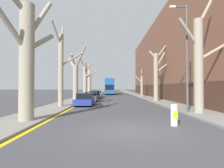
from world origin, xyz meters
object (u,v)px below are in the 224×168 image
Objects in this scene: street_tree_left_2 at (76,79)px; street_tree_right_0 at (199,63)px; lamp_post at (186,53)px; street_tree_right_2 at (141,84)px; street_tree_left_0 at (27,55)px; street_tree_left_4 at (89,80)px; street_tree_right_1 at (157,74)px; parked_car_1 at (91,97)px; parked_car_2 at (95,95)px; street_tree_left_1 at (61,67)px; double_decker_bus at (110,86)px; parked_car_3 at (97,94)px; traffic_bollard at (174,115)px; parked_car_0 at (85,100)px; street_tree_left_3 at (86,80)px.

street_tree_right_0 reaches higher than street_tree_left_2.
street_tree_right_2 is at bearing 88.48° from lamp_post.
street_tree_right_0 is (11.46, 2.89, -0.02)m from street_tree_left_0.
street_tree_left_2 is at bearing -89.19° from street_tree_left_4.
street_tree_left_2 is 11.50m from street_tree_right_1.
street_tree_right_1 is 1.01× the size of lamp_post.
street_tree_right_0 is 2.15× the size of parked_car_1.
street_tree_right_1 is 9.96m from parked_car_1.
street_tree_left_4 is 1.63× the size of parked_car_2.
lamp_post is at bearing -45.97° from street_tree_left_2.
street_tree_left_1 reaches higher than double_decker_bus.
double_decker_bus is 2.66× the size of parked_car_3.
traffic_bollard is at bearing -74.90° from street_tree_left_4.
street_tree_right_1 is at bearing 2.63° from street_tree_left_2.
street_tree_left_1 is 32.86m from double_decker_bus.
street_tree_left_4 is 1.15× the size of street_tree_right_2.
traffic_bollard is at bearing -101.60° from street_tree_right_1.
street_tree_left_2 reaches higher than street_tree_left_4.
street_tree_left_1 is at bearing -142.47° from parked_car_0.
street_tree_right_1 is 0.75× the size of double_decker_bus.
lamp_post is (8.62, -11.49, 4.00)m from parked_car_1.
street_tree_right_2 is at bearing 46.05° from street_tree_left_2.
street_tree_left_2 is at bearing 135.33° from street_tree_right_0.
street_tree_right_1 is at bearing -34.94° from street_tree_left_3.
street_tree_left_2 is 6.78× the size of traffic_bollard.
street_tree_right_1 is (11.30, -7.89, 0.45)m from street_tree_left_3.
street_tree_left_0 is at bearing -89.45° from street_tree_left_4.
lamp_post is (8.62, -23.17, 4.04)m from parked_car_3.
street_tree_right_0 is 25.55m from parked_car_3.
street_tree_left_3 reaches higher than parked_car_0.
street_tree_left_1 reaches higher than street_tree_left_4.
parked_car_0 reaches higher than parked_car_1.
street_tree_right_1 is 11.25m from street_tree_right_2.
parked_car_1 is 6.10m from parked_car_2.
parked_car_2 reaches higher than parked_car_1.
street_tree_right_1 is 2.15× the size of parked_car_0.
lamp_post reaches higher than parked_car_1.
parked_car_3 is (-9.41, 11.59, -3.31)m from street_tree_right_1.
parked_car_2 is 5.58m from parked_car_3.
traffic_bollard is (-3.23, -15.76, -3.36)m from street_tree_right_1.
parked_car_1 is (2.16, 7.14, -3.39)m from street_tree_left_1.
parked_car_2 is 19.99m from lamp_post.
double_decker_bus is at bearing 105.17° from street_tree_right_1.
traffic_bollard is (6.18, -21.78, -0.10)m from parked_car_2.
parked_car_3 is 3.87× the size of traffic_bollard.
lamp_post is (10.68, -11.05, 1.41)m from street_tree_left_2.
parked_car_1 is at bearing 126.89° from lamp_post.
street_tree_left_1 is 1.36× the size of street_tree_right_2.
street_tree_left_2 is 3.34m from parked_car_1.
lamp_post is 7.56× the size of traffic_bollard.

